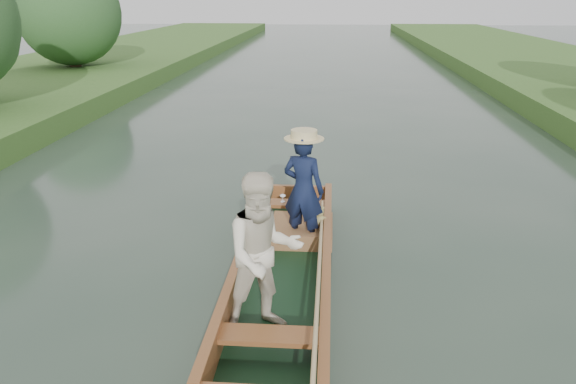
{
  "coord_description": "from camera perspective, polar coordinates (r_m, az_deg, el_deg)",
  "views": [
    {
      "loc": [
        0.51,
        -6.07,
        3.32
      ],
      "look_at": [
        0.0,
        0.6,
        0.95
      ],
      "focal_mm": 35.0,
      "sensor_mm": 36.0,
      "label": 1
    }
  ],
  "objects": [
    {
      "name": "punt",
      "position": [
        6.51,
        -0.51,
        -5.46
      ],
      "size": [
        1.18,
        5.25,
        1.75
      ],
      "color": "black",
      "rests_on": "ground"
    },
    {
      "name": "ground",
      "position": [
        6.94,
        -0.38,
        -9.08
      ],
      "size": [
        120.0,
        120.0,
        0.0
      ],
      "primitive_type": "plane",
      "color": "#283D30",
      "rests_on": "ground"
    },
    {
      "name": "trees_far",
      "position": [
        16.14,
        -3.0,
        16.79
      ],
      "size": [
        23.1,
        16.04,
        4.57
      ],
      "color": "#47331E",
      "rests_on": "ground"
    }
  ]
}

